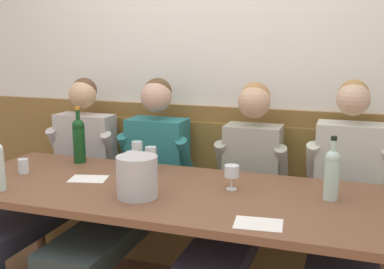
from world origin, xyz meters
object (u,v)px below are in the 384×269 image
person_left_seat (54,182)px  wine_glass_center_front (137,149)px  wine_glass_near_bucket (232,172)px  wine_glass_right_end (151,153)px  dining_table (163,200)px  wall_bench (203,219)px  person_center_right_seat (135,184)px  wine_bottle_green_tall (79,139)px  wine_bottle_clear_water (332,173)px  person_right_seat (346,207)px  person_center_left_seat (240,195)px  ice_bucket (137,177)px  wine_glass_by_bottle (132,159)px  water_tumbler_center (23,166)px

person_left_seat → wine_glass_center_front: (0.59, 0.07, 0.26)m
wine_glass_near_bucket → wine_glass_right_end: bearing=159.0°
dining_table → wine_glass_center_front: 0.52m
wall_bench → person_center_right_seat: bearing=-130.9°
wall_bench → wine_glass_right_end: wall_bench is taller
wine_bottle_green_tall → wine_bottle_clear_water: size_ratio=1.13×
dining_table → person_left_seat: person_left_seat is taller
person_center_right_seat → person_right_seat: (1.28, -0.00, 0.00)m
wall_bench → wine_glass_center_front: wall_bench is taller
person_right_seat → wine_bottle_clear_water: 0.35m
dining_table → wine_glass_near_bucket: size_ratio=17.94×
person_center_left_seat → wine_bottle_green_tall: bearing=-179.0°
person_right_seat → ice_bucket: (-1.01, -0.51, 0.22)m
wall_bench → wine_glass_by_bottle: size_ratio=18.75×
wine_bottle_green_tall → person_right_seat: bearing=0.5°
wine_bottle_clear_water → wine_glass_by_bottle: bearing=177.2°
person_right_seat → wine_bottle_green_tall: (-1.67, -0.02, 0.27)m
ice_bucket → wine_bottle_green_tall: wine_bottle_green_tall is taller
dining_table → person_right_seat: 1.01m
wall_bench → dining_table: wall_bench is taller
wall_bench → wine_bottle_clear_water: 1.22m
wine_glass_center_front → person_center_right_seat: bearing=-112.6°
person_center_right_seat → wine_glass_center_front: size_ratio=8.51×
person_right_seat → wine_glass_near_bucket: size_ratio=10.14×
water_tumbler_center → person_right_seat: bearing=10.5°
person_left_seat → person_right_seat: size_ratio=1.00×
person_left_seat → wine_glass_right_end: (0.70, 0.02, 0.25)m
wine_bottle_green_tall → wine_glass_center_front: wine_bottle_green_tall is taller
person_right_seat → wine_bottle_green_tall: bearing=-179.5°
person_left_seat → wine_bottle_clear_water: bearing=-5.9°
person_center_left_seat → water_tumbler_center: person_center_left_seat is taller
person_center_right_seat → wine_glass_center_front: (0.01, 0.02, 0.22)m
person_center_right_seat → wine_glass_right_end: (0.12, -0.02, 0.21)m
person_right_seat → water_tumbler_center: (-1.85, -0.34, 0.16)m
person_center_right_seat → ice_bucket: person_center_right_seat is taller
person_center_right_seat → wine_bottle_clear_water: bearing=-10.9°
person_left_seat → wine_glass_by_bottle: 0.71m
wine_bottle_green_tall → water_tumbler_center: wine_bottle_green_tall is taller
wine_bottle_green_tall → water_tumbler_center: (-0.18, -0.33, -0.11)m
person_center_left_seat → wine_bottle_green_tall: 1.10m
person_center_right_seat → wine_glass_right_end: bearing=-10.0°
ice_bucket → wine_bottle_clear_water: (0.93, 0.28, 0.03)m
wine_bottle_clear_water → wine_glass_near_bucket: wine_bottle_clear_water is taller
person_center_left_seat → water_tumbler_center: 1.31m
person_center_left_seat → wine_glass_by_bottle: 0.67m
person_left_seat → ice_bucket: person_left_seat is taller
dining_table → person_right_seat: size_ratio=1.77×
person_left_seat → wine_bottle_clear_water: 1.81m
wall_bench → wine_glass_center_front: bearing=-131.8°
person_left_seat → wine_glass_by_bottle: size_ratio=9.39×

